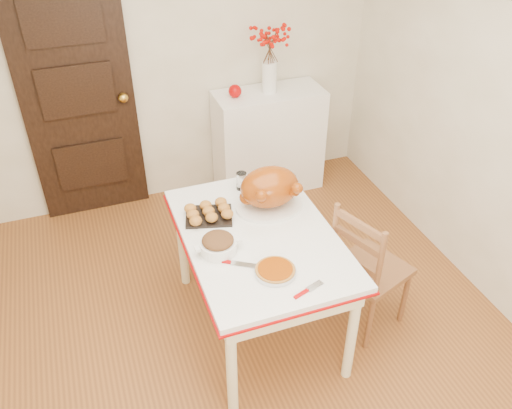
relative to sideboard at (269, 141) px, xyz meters
name	(u,v)px	position (x,y,z in m)	size (l,w,h in m)	color
floor	(249,353)	(-0.81, -1.78, -0.46)	(3.50, 4.00, 0.00)	brown
wall_back	(164,57)	(-0.81, 0.22, 0.79)	(3.50, 0.00, 2.50)	silver
door_back	(78,97)	(-1.51, 0.19, 0.57)	(0.85, 0.06, 2.06)	black
sideboard	(269,141)	(0.00, 0.00, 0.00)	(0.92, 0.41, 0.92)	white
kitchen_table	(259,282)	(-0.67, -1.56, -0.08)	(0.88, 1.29, 0.77)	white
chair_oak	(371,266)	(0.02, -1.76, 0.00)	(0.41, 0.41, 0.93)	brown
berry_vase	(270,61)	(0.00, 0.00, 0.73)	(0.28, 0.28, 0.54)	white
apple	(235,91)	(-0.30, 0.00, 0.52)	(0.11, 0.11, 0.11)	#AA0304
turkey_platter	(270,189)	(-0.51, -1.33, 0.45)	(0.43, 0.35, 0.27)	#883702
pumpkin_pie	(275,270)	(-0.70, -1.91, 0.33)	(0.22, 0.22, 0.05)	#853200
stuffing_dish	(218,244)	(-0.94, -1.63, 0.36)	(0.27, 0.21, 0.10)	brown
rolls_tray	(209,212)	(-0.90, -1.31, 0.35)	(0.28, 0.22, 0.08)	#BF7825
pie_server	(308,289)	(-0.59, -2.09, 0.32)	(0.19, 0.06, 0.01)	silver
carving_knife	(237,263)	(-0.87, -1.77, 0.32)	(0.24, 0.06, 0.01)	silver
drinking_glass	(242,181)	(-0.61, -1.07, 0.37)	(0.07, 0.07, 0.12)	white
shaker_pair	(280,175)	(-0.33, -1.07, 0.35)	(0.09, 0.04, 0.09)	white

